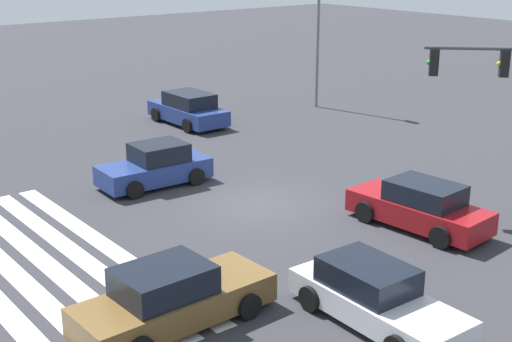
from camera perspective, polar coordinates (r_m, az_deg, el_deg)
The scene contains 8 objects.
ground_plane at distance 24.88m, azimuth 0.00°, elevation -2.65°, with size 124.66×124.66×0.00m, color #333338.
crosswalk_markings at distance 21.20m, azimuth -17.74°, elevation -7.29°, with size 12.49×5.35×0.01m.
car_1 at distance 26.88m, azimuth -8.04°, elevation 0.36°, with size 2.16×4.20×1.59m.
car_2 at distance 23.17m, azimuth 12.98°, elevation -2.80°, with size 4.71×2.26×1.55m.
car_3 at distance 17.41m, azimuth 9.49°, elevation -9.90°, with size 4.67×2.06×1.44m.
car_4 at distance 17.14m, azimuth -6.74°, elevation -10.08°, with size 2.16×4.93×1.57m.
car_5 at distance 35.90m, azimuth -5.44°, elevation 4.94°, with size 4.73×2.16×1.63m.
street_light_pole_a at distance 39.19m, azimuth 5.04°, elevation 13.05°, with size 0.80×0.36×9.38m.
Camera 1 is at (18.29, -14.47, 8.67)m, focal length 50.00 mm.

